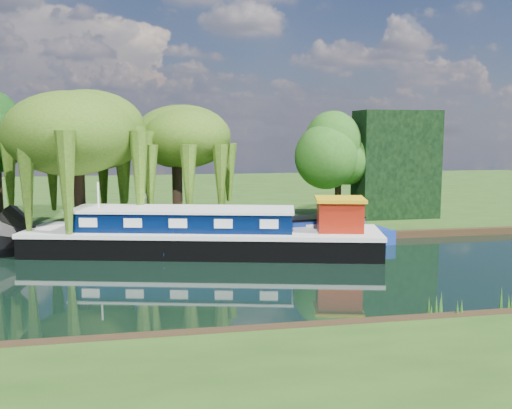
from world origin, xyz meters
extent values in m
plane|color=black|center=(0.00, 0.00, 0.00)|extent=(120.00, 120.00, 0.00)
cube|color=#1E3E10|center=(0.00, 34.00, 0.23)|extent=(120.00, 52.00, 0.45)
cube|color=black|center=(3.60, 5.81, 0.50)|extent=(20.40, 9.07, 1.33)
cube|color=silver|center=(3.60, 5.81, 1.27)|extent=(20.53, 9.18, 0.24)
cube|color=#021034|center=(2.53, 6.08, 1.93)|extent=(12.76, 6.05, 1.05)
cube|color=silver|center=(2.53, 6.08, 2.52)|extent=(13.02, 6.32, 0.13)
cube|color=maroon|center=(11.12, 3.96, 2.24)|extent=(2.95, 2.95, 1.66)
cube|color=gold|center=(11.12, 3.96, 3.15)|extent=(3.28, 3.28, 0.18)
cylinder|color=silver|center=(-2.20, 7.24, 2.73)|extent=(0.11, 0.11, 2.66)
cube|color=navy|center=(8.64, 6.17, 0.37)|extent=(13.66, 4.02, 1.01)
cube|color=navy|center=(8.64, 6.17, 1.30)|extent=(9.58, 2.93, 0.84)
cube|color=black|center=(8.64, 6.17, 1.78)|extent=(9.70, 3.05, 0.11)
cube|color=silver|center=(5.25, 4.85, 1.34)|extent=(0.68, 0.15, 0.36)
cube|color=silver|center=(7.59, 5.16, 1.34)|extent=(0.68, 0.15, 0.36)
cube|color=silver|center=(9.93, 5.47, 1.34)|extent=(0.68, 0.15, 0.36)
cube|color=silver|center=(12.27, 5.79, 1.34)|extent=(0.68, 0.15, 0.36)
cylinder|color=black|center=(-3.61, 10.75, 3.00)|extent=(0.66, 0.66, 5.10)
ellipsoid|color=#2D4F10|center=(-3.61, 10.75, 6.69)|extent=(7.12, 7.12, 4.60)
cylinder|color=black|center=(2.60, 13.16, 2.69)|extent=(0.63, 0.63, 4.47)
ellipsoid|color=#2D4F10|center=(2.60, 13.16, 5.92)|extent=(6.11, 6.11, 3.95)
cylinder|color=black|center=(14.46, 13.98, 3.05)|extent=(0.45, 0.45, 5.20)
ellipsoid|color=#224F13|center=(14.46, 13.98, 5.18)|extent=(4.16, 4.16, 4.16)
cube|color=black|center=(19.00, 14.00, 4.45)|extent=(6.00, 3.00, 8.00)
cylinder|color=silver|center=(0.50, 10.50, 1.55)|extent=(0.10, 0.10, 2.20)
sphere|color=white|center=(0.50, 10.50, 2.83)|extent=(0.36, 0.36, 0.36)
cylinder|color=silver|center=(-4.00, 8.40, 0.95)|extent=(0.16, 0.16, 1.00)
cylinder|color=silver|center=(3.00, 8.40, 0.95)|extent=(0.16, 0.16, 1.00)
cylinder|color=silver|center=(9.00, 8.40, 0.95)|extent=(0.16, 0.16, 1.00)
cone|color=#1A5416|center=(11.00, -7.70, 0.55)|extent=(1.20, 1.20, 1.10)
camera|label=1|loc=(0.56, -26.16, 6.95)|focal=40.00mm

